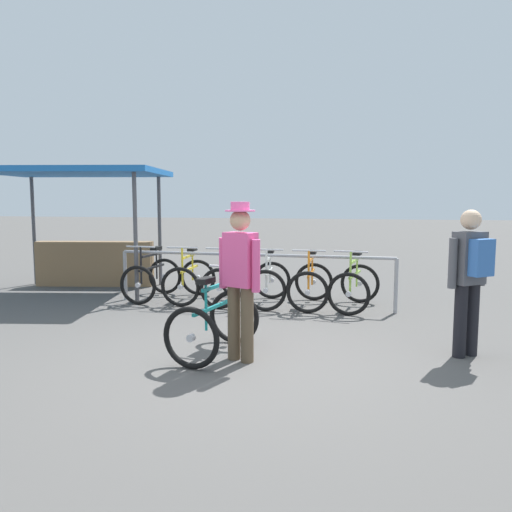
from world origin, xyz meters
The scene contains 12 objects.
ground_plane centered at (0.00, 0.00, 0.00)m, with size 80.00×80.00×0.00m, color #514F4C.
bike_rack_rail centered at (-0.60, 2.83, 0.70)m, with size 4.61×0.17×0.88m.
racked_bike_black centered at (-2.45, 3.05, 0.37)m, with size 0.72×1.12×0.97m.
racked_bike_yellow centered at (-1.75, 3.03, 0.37)m, with size 0.70×1.14×0.98m.
racked_bike_blue centered at (-1.05, 3.02, 0.37)m, with size 0.70×1.13×0.97m.
racked_bike_white centered at (-0.35, 3.00, 0.37)m, with size 0.75×1.14×0.97m.
racked_bike_orange centered at (0.35, 2.98, 0.37)m, with size 0.66×1.11×0.98m.
racked_bike_lime centered at (1.05, 2.96, 0.37)m, with size 0.82×1.18×0.97m.
featured_bicycle centered at (-0.43, 0.29, 0.49)m, with size 0.86×1.25×1.09m.
person_with_featured_bike centered at (-0.12, 0.05, 0.95)m, with size 0.49×0.32×1.72m.
pedestrian_with_backpack centered at (2.32, 0.71, 0.94)m, with size 0.47×0.46×1.64m.
market_stall centered at (-4.07, 3.70, 1.39)m, with size 3.45×2.80×2.30m.
Camera 1 is at (1.15, -5.16, 1.75)m, focal length 35.49 mm.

